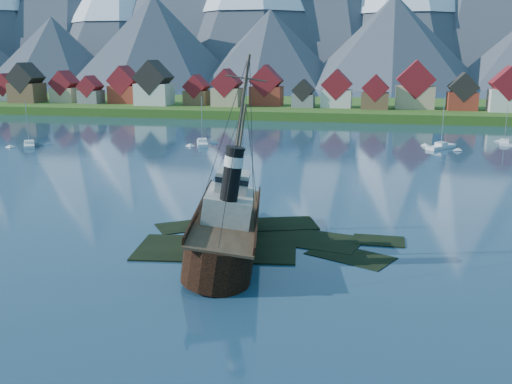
% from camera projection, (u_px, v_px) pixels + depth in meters
% --- Properties ---
extents(ground, '(1400.00, 1400.00, 0.00)m').
position_uv_depth(ground, '(246.00, 246.00, 66.00)').
color(ground, navy).
rests_on(ground, ground).
extents(shoal, '(31.71, 21.24, 1.14)m').
position_uv_depth(shoal, '(265.00, 244.00, 67.75)').
color(shoal, black).
rests_on(shoal, ground).
extents(shore_bank, '(600.00, 80.00, 3.20)m').
position_uv_depth(shore_bank, '(344.00, 111.00, 227.53)').
color(shore_bank, '#284915').
rests_on(shore_bank, ground).
extents(seawall, '(600.00, 2.50, 2.00)m').
position_uv_depth(seawall, '(337.00, 122.00, 191.43)').
color(seawall, '#3F3D38').
rests_on(seawall, ground).
extents(town, '(250.96, 16.69, 17.30)m').
position_uv_depth(town, '(254.00, 90.00, 215.44)').
color(town, maroon).
rests_on(town, ground).
extents(tugboat_wreck, '(6.74, 29.03, 23.00)m').
position_uv_depth(tugboat_wreck, '(226.00, 223.00, 64.95)').
color(tugboat_wreck, black).
rests_on(tugboat_wreck, ground).
extents(sailboat_a, '(7.14, 9.14, 11.48)m').
position_uv_depth(sailboat_a, '(29.00, 145.00, 139.41)').
color(sailboat_a, silver).
rests_on(sailboat_a, ground).
extents(sailboat_c, '(5.59, 9.92, 12.48)m').
position_uv_depth(sailboat_c, '(202.00, 143.00, 141.77)').
color(sailboat_c, silver).
rests_on(sailboat_c, ground).
extents(sailboat_d, '(7.56, 8.74, 12.68)m').
position_uv_depth(sailboat_d, '(441.00, 147.00, 135.77)').
color(sailboat_d, silver).
rests_on(sailboat_d, ground).
extents(sailboat_e, '(3.65, 8.94, 10.08)m').
position_uv_depth(sailboat_e, '(504.00, 143.00, 142.94)').
color(sailboat_e, silver).
rests_on(sailboat_e, ground).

